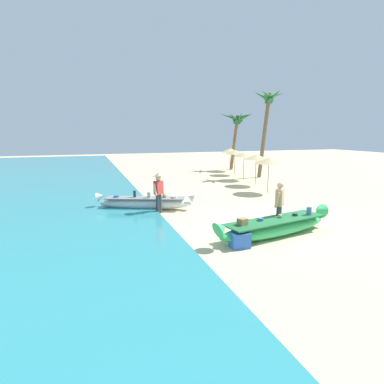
{
  "coord_description": "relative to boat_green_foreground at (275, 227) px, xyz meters",
  "views": [
    {
      "loc": [
        -6.02,
        -8.93,
        3.22
      ],
      "look_at": [
        -2.09,
        2.53,
        0.9
      ],
      "focal_mm": 29.12,
      "sensor_mm": 36.0,
      "label": 1
    }
  ],
  "objects": [
    {
      "name": "ground_plane",
      "position": [
        0.47,
        0.86,
        -0.3
      ],
      "size": [
        80.0,
        80.0,
        0.0
      ],
      "primitive_type": "plane",
      "color": "beige"
    },
    {
      "name": "boat_green_foreground",
      "position": [
        0.0,
        0.0,
        0.0
      ],
      "size": [
        4.6,
        1.65,
        0.85
      ],
      "color": "#38B760",
      "rests_on": "ground"
    },
    {
      "name": "boat_white_midground",
      "position": [
        -3.23,
        4.78,
        -0.01
      ],
      "size": [
        4.1,
        2.07,
        0.8
      ],
      "color": "white",
      "rests_on": "ground"
    },
    {
      "name": "person_vendor_hatted",
      "position": [
        -2.85,
        3.94,
        0.66
      ],
      "size": [
        0.56,
        0.48,
        1.66
      ],
      "color": "#333842",
      "rests_on": "ground"
    },
    {
      "name": "person_tourist_customer",
      "position": [
        0.41,
        0.43,
        0.63
      ],
      "size": [
        0.54,
        0.52,
        1.65
      ],
      "color": "#333842",
      "rests_on": "ground"
    },
    {
      "name": "parasol_row_0",
      "position": [
        3.76,
        6.37,
        1.45
      ],
      "size": [
        1.6,
        1.6,
        1.91
      ],
      "color": "#8E6B47",
      "rests_on": "ground"
    },
    {
      "name": "parasol_row_1",
      "position": [
        4.38,
        8.74,
        1.45
      ],
      "size": [
        1.6,
        1.6,
        1.91
      ],
      "color": "#8E6B47",
      "rests_on": "ground"
    },
    {
      "name": "parasol_row_2",
      "position": [
        4.75,
        10.98,
        1.45
      ],
      "size": [
        1.6,
        1.6,
        1.91
      ],
      "color": "#8E6B47",
      "rests_on": "ground"
    },
    {
      "name": "parasol_row_3",
      "position": [
        5.34,
        13.54,
        1.45
      ],
      "size": [
        1.6,
        1.6,
        1.91
      ],
      "color": "#8E6B47",
      "rests_on": "ground"
    },
    {
      "name": "parasol_row_4",
      "position": [
        6.06,
        15.86,
        1.45
      ],
      "size": [
        1.6,
        1.6,
        1.91
      ],
      "color": "#8E6B47",
      "rests_on": "ground"
    },
    {
      "name": "palm_tree_tall_inland",
      "position": [
        6.9,
        11.71,
        4.6
      ],
      "size": [
        2.56,
        2.53,
        6.24
      ],
      "color": "brown",
      "rests_on": "ground"
    },
    {
      "name": "palm_tree_leaning_seaward",
      "position": [
        7.11,
        16.8,
        3.78
      ],
      "size": [
        2.93,
        2.66,
        5.0
      ],
      "color": "brown",
      "rests_on": "ground"
    },
    {
      "name": "cooler_box",
      "position": [
        -1.53,
        -0.56,
        -0.08
      ],
      "size": [
        0.55,
        0.41,
        0.44
      ],
      "primitive_type": "cube",
      "rotation": [
        0.0,
        0.0,
        -0.06
      ],
      "color": "blue",
      "rests_on": "ground"
    }
  ]
}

